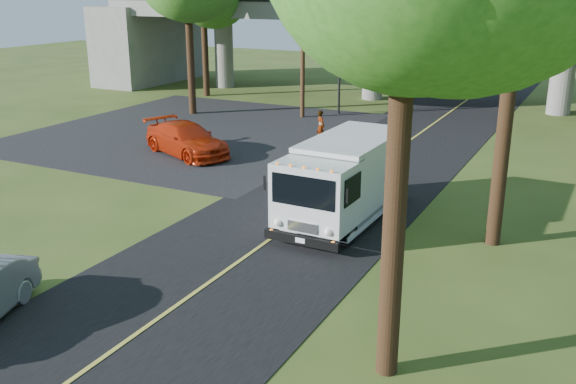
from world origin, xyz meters
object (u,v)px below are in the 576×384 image
Objects in this scene: step_van at (345,177)px; red_sedan at (186,139)px; utility_pole at (303,39)px; traffic_signal at (340,61)px; pedestrian at (321,126)px.

red_sedan is at bearing 155.70° from step_van.
red_sedan is (-0.96, -10.38, -3.86)m from utility_pole.
traffic_signal is 1.03× the size of red_sedan.
utility_pole is at bearing -126.87° from traffic_signal.
pedestrian is at bearing -17.05° from red_sedan.
utility_pole is (-1.50, -2.00, 1.40)m from traffic_signal.
pedestrian is (1.98, -7.10, -2.42)m from traffic_signal.
traffic_signal is at bearing 114.55° from step_van.
traffic_signal is 0.79× the size of step_van.
traffic_signal is 2.86m from utility_pole.
traffic_signal reaches higher than pedestrian.
step_van is 11.34m from pedestrian.
step_van is at bearing -92.56° from red_sedan.
step_van reaches higher than pedestrian.
red_sedan is (-2.46, -12.38, -2.46)m from traffic_signal.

